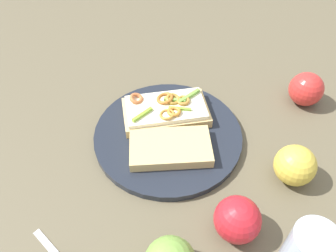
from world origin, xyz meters
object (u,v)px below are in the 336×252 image
(plate, at_px, (168,135))
(bread_slice_side, at_px, (172,148))
(apple_2, at_px, (295,165))
(sandwich, at_px, (164,110))
(apple_3, at_px, (237,219))
(apple_0, at_px, (306,89))

(plate, height_order, bread_slice_side, bread_slice_side)
(plate, relative_size, apple_2, 4.01)
(plate, height_order, apple_2, apple_2)
(sandwich, bearing_deg, apple_3, -74.85)
(bread_slice_side, relative_size, apple_0, 2.07)
(plate, xyz_separation_m, apple_2, (0.22, -0.12, 0.03))
(plate, height_order, apple_3, apple_3)
(sandwich, xyz_separation_m, apple_3, (0.09, -0.26, 0.01))
(sandwich, height_order, bread_slice_side, sandwich)
(plate, xyz_separation_m, apple_3, (0.09, -0.21, 0.03))
(plate, relative_size, bread_slice_side, 1.94)
(plate, bearing_deg, apple_3, -67.07)
(bread_slice_side, height_order, apple_0, apple_0)
(apple_2, height_order, apple_3, same)
(sandwich, distance_m, apple_3, 0.28)
(bread_slice_side, height_order, apple_3, apple_3)
(apple_3, bearing_deg, bread_slice_side, 117.67)
(apple_3, bearing_deg, apple_2, 36.18)
(apple_2, xyz_separation_m, apple_3, (-0.13, -0.09, 0.00))
(sandwich, distance_m, bread_slice_side, 0.10)
(bread_slice_side, bearing_deg, plate, 96.13)
(plate, distance_m, bread_slice_side, 0.05)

